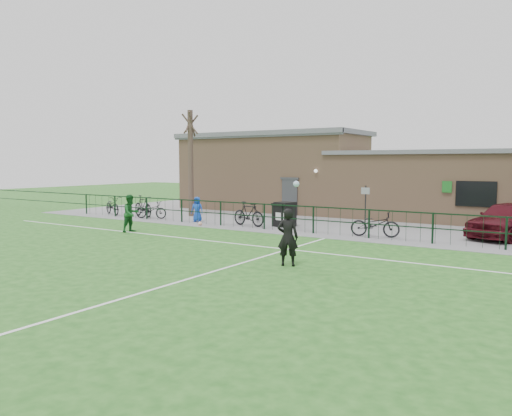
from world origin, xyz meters
The scene contains 21 objects.
ground centered at (0.00, 0.00, 0.00)m, with size 90.00×90.00×0.00m, color #1F5619.
paving_strip centered at (0.00, 13.50, 0.01)m, with size 34.00×13.00×0.02m, color slate.
pitch_line_touch centered at (0.00, 7.80, 0.00)m, with size 28.00×0.10×0.01m, color white.
pitch_line_mid centered at (0.00, 4.00, 0.00)m, with size 28.00×0.10×0.01m, color white.
pitch_line_perp centered at (2.00, 0.00, 0.00)m, with size 0.10×16.00×0.01m, color white.
perimeter_fence centered at (0.00, 8.00, 0.60)m, with size 28.00×0.10×1.20m, color black.
bare_tree centered at (-8.00, 10.50, 3.00)m, with size 0.30×0.30×6.00m, color #413028.
wheelie_bin_left centered at (-1.28, 9.30, 0.54)m, with size 0.68×0.78×1.04m, color black.
wheelie_bin_right centered at (-1.15, 9.36, 0.56)m, with size 0.72×0.81×1.08m, color black.
sign_post centered at (2.38, 10.54, 1.02)m, with size 0.06×0.06×2.00m, color black.
car_maroon centered at (8.21, 11.09, 0.77)m, with size 1.77×4.41×1.50m, color #4E0D17.
bicycle_a centered at (-12.36, 8.56, 0.55)m, with size 0.70×2.01×1.06m, color black.
bicycle_b centered at (-10.00, 8.70, 0.62)m, with size 0.57×2.00×1.20m, color black.
bicycle_c centered at (-9.00, 8.32, 0.49)m, with size 0.62×1.78×0.93m, color black.
bicycle_d centered at (-2.72, 8.53, 0.61)m, with size 0.55×1.95×1.17m, color black.
bicycle_e centered at (3.59, 8.47, 0.54)m, with size 0.69×1.99×1.04m, color black.
spectator_child centered at (-5.93, 8.55, 0.66)m, with size 0.63×0.41×1.29m, color #1346B8.
goalkeeper_kick centered at (3.34, 1.62, 0.90)m, with size 1.72×3.22×2.43m.
outfield_player centered at (-6.04, 4.12, 0.83)m, with size 0.81×0.63×1.66m, color #185522.
ball_ground centered at (-4.84, 7.45, 0.10)m, with size 0.20×0.20×0.20m, color white.
clubhouse centered at (-0.88, 16.50, 2.22)m, with size 24.25×5.40×4.96m.
Camera 1 is at (10.57, -11.25, 3.08)m, focal length 35.00 mm.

